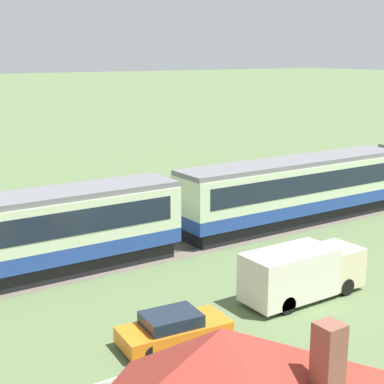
# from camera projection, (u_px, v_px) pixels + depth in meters

# --- Properties ---
(ground_plane) EXTENTS (600.00, 600.00, 0.00)m
(ground_plane) POSITION_uv_depth(u_px,v_px,m) (263.00, 225.00, 38.17)
(ground_plane) COLOR #566B42
(passenger_train) EXTENTS (72.43, 3.15, 4.25)m
(passenger_train) POSITION_uv_depth(u_px,v_px,m) (180.00, 207.00, 33.45)
(passenger_train) COLOR #234293
(passenger_train) RESTS_ON ground_plane
(railway_track) EXTENTS (110.69, 3.60, 0.04)m
(railway_track) POSITION_uv_depth(u_px,v_px,m) (146.00, 254.00, 32.80)
(railway_track) COLOR #665B51
(railway_track) RESTS_ON ground_plane
(parked_car_orange) EXTENTS (4.43, 2.23, 1.27)m
(parked_car_orange) POSITION_uv_depth(u_px,v_px,m) (173.00, 329.00, 22.55)
(parked_car_orange) COLOR orange
(parked_car_orange) RESTS_ON ground_plane
(delivery_truck_cream) EXTENTS (6.13, 2.11, 2.39)m
(delivery_truck_cream) POSITION_uv_depth(u_px,v_px,m) (302.00, 272.00, 26.64)
(delivery_truck_cream) COLOR beige
(delivery_truck_cream) RESTS_ON ground_plane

